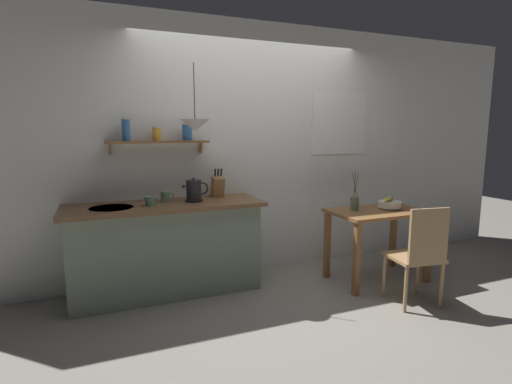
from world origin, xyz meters
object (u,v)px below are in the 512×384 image
at_px(fruit_bowl, 390,204).
at_px(knife_block, 218,186).
at_px(dining_table, 378,223).
at_px(electric_kettle, 194,191).
at_px(coffee_mug_spare, 166,197).
at_px(coffee_mug_by_sink, 150,201).
at_px(dining_chair_near, 420,252).
at_px(pendant_lamp, 195,125).
at_px(twig_vase, 354,203).

bearing_deg(fruit_bowl, knife_block, 159.56).
bearing_deg(dining_table, electric_kettle, 165.41).
xyz_separation_m(fruit_bowl, knife_block, (-1.69, 0.63, 0.20)).
xyz_separation_m(electric_kettle, coffee_mug_spare, (-0.26, 0.09, -0.05)).
bearing_deg(knife_block, coffee_mug_by_sink, -161.35).
distance_m(electric_kettle, coffee_mug_spare, 0.28).
xyz_separation_m(dining_chair_near, coffee_mug_by_sink, (-2.17, 1.06, 0.43)).
distance_m(fruit_bowl, pendant_lamp, 2.17).
distance_m(knife_block, coffee_mug_spare, 0.56).
bearing_deg(dining_table, twig_vase, 157.97).
bearing_deg(twig_vase, electric_kettle, 166.55).
xyz_separation_m(electric_kettle, coffee_mug_by_sink, (-0.43, -0.07, -0.06)).
xyz_separation_m(dining_table, pendant_lamp, (-1.83, 0.34, 1.00)).
height_order(fruit_bowl, twig_vase, twig_vase).
relative_size(dining_table, twig_vase, 2.39).
relative_size(knife_block, pendant_lamp, 0.49).
bearing_deg(dining_chair_near, dining_table, 83.73).
bearing_deg(dining_chair_near, pendant_lamp, 150.50).
bearing_deg(electric_kettle, twig_vase, -13.45).
bearing_deg(knife_block, pendant_lamp, -134.13).
distance_m(fruit_bowl, twig_vase, 0.40).
height_order(fruit_bowl, coffee_mug_by_sink, coffee_mug_by_sink).
height_order(electric_kettle, knife_block, knife_block).
xyz_separation_m(dining_table, knife_block, (-1.53, 0.65, 0.39)).
bearing_deg(coffee_mug_spare, pendant_lamp, -41.61).
height_order(fruit_bowl, coffee_mug_spare, coffee_mug_spare).
relative_size(knife_block, coffee_mug_spare, 2.30).
relative_size(fruit_bowl, knife_block, 0.81).
bearing_deg(pendant_lamp, dining_table, -10.50).
relative_size(twig_vase, coffee_mug_spare, 3.25).
bearing_deg(dining_chair_near, electric_kettle, 147.14).
height_order(coffee_mug_spare, pendant_lamp, pendant_lamp).
bearing_deg(coffee_mug_by_sink, knife_block, 18.65).
xyz_separation_m(dining_chair_near, fruit_bowl, (0.23, 0.67, 0.30)).
bearing_deg(pendant_lamp, twig_vase, -8.71).
bearing_deg(knife_block, dining_table, -22.89).
distance_m(dining_table, coffee_mug_spare, 2.17).
distance_m(dining_chair_near, fruit_bowl, 0.77).
height_order(twig_vase, knife_block, knife_block).
distance_m(fruit_bowl, electric_kettle, 2.04).
bearing_deg(coffee_mug_by_sink, fruit_bowl, -9.17).
xyz_separation_m(dining_chair_near, knife_block, (-1.46, 1.30, 0.50)).
distance_m(dining_table, dining_chair_near, 0.67).
relative_size(dining_chair_near, electric_kettle, 3.59).
height_order(electric_kettle, pendant_lamp, pendant_lamp).
bearing_deg(dining_table, coffee_mug_spare, 164.91).
distance_m(coffee_mug_by_sink, coffee_mug_spare, 0.23).
relative_size(electric_kettle, knife_block, 0.87).
height_order(dining_table, fruit_bowl, fruit_bowl).
relative_size(coffee_mug_by_sink, pendant_lamp, 0.21).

